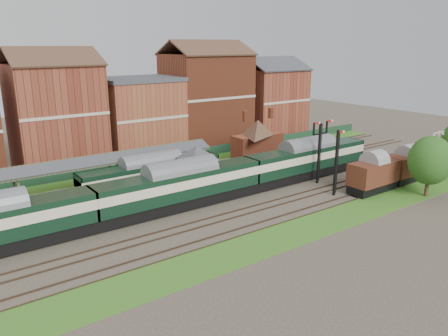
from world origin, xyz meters
TOP-DOWN VIEW (x-y plane):
  - ground at (0.00, 0.00)m, footprint 160.00×160.00m
  - grass_back at (0.00, 16.00)m, footprint 90.00×4.50m
  - grass_front at (0.00, -12.00)m, footprint 90.00×5.00m
  - fence at (0.00, 18.00)m, footprint 90.00×0.12m
  - platform at (-5.00, 9.75)m, footprint 55.00×3.40m
  - signal_box at (-3.00, 3.25)m, footprint 5.40×5.40m
  - brick_hut at (5.00, 3.25)m, footprint 3.20×2.64m
  - station_building at (12.00, 9.75)m, footprint 8.10×8.10m
  - canopy at (-11.00, 9.75)m, footprint 26.00×3.89m
  - semaphore_bracket at (12.04, -2.50)m, footprint 3.60×0.25m
  - semaphore_siding at (10.02, -7.00)m, footprint 1.23×0.25m
  - yard_lamp at (24.00, -11.50)m, footprint 2.60×0.22m
  - town_backdrop at (-0.18, 25.00)m, footprint 69.00×10.00m
  - dmu_train at (-7.20, 0.00)m, footprint 59.56×3.13m
  - platform_railcar at (-7.47, 6.50)m, footprint 17.97×2.83m
  - goods_van_a at (14.70, -9.00)m, footprint 6.74×2.92m
  - goods_van_b at (21.95, -9.00)m, footprint 6.44×2.79m
  - goods_van_c at (30.92, -9.00)m, footprint 6.43×2.79m
  - tree_far at (18.60, -13.80)m, footprint 5.06×5.06m

SIDE VIEW (x-z plane):
  - ground at x=0.00m, z-range 0.00..0.00m
  - grass_back at x=0.00m, z-range 0.00..0.06m
  - grass_front at x=0.00m, z-range 0.00..0.06m
  - platform at x=-5.00m, z-range 0.00..1.00m
  - fence at x=0.00m, z-range 0.00..1.50m
  - brick_hut at x=5.00m, z-range -0.28..2.67m
  - goods_van_c at x=30.92m, z-range 0.26..4.16m
  - goods_van_b at x=21.95m, z-range 0.26..4.16m
  - goods_van_a at x=14.70m, z-range 0.26..4.35m
  - platform_railcar at x=-7.47m, z-range 0.35..4.49m
  - dmu_train at x=-7.20m, z-range 0.37..4.95m
  - signal_box at x=-3.00m, z-range 0.19..6.19m
  - station_building at x=12.00m, z-range 1.01..6.91m
  - yard_lamp at x=24.00m, z-range 0.49..7.49m
  - semaphore_siding at x=10.02m, z-range 0.16..8.16m
  - tree_far at x=18.60m, z-range 0.77..8.16m
  - canopy at x=-11.00m, z-range 2.54..6.62m
  - semaphore_bracket at x=12.04m, z-range 0.54..8.72m
  - town_backdrop at x=-0.18m, z-range -1.00..15.00m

